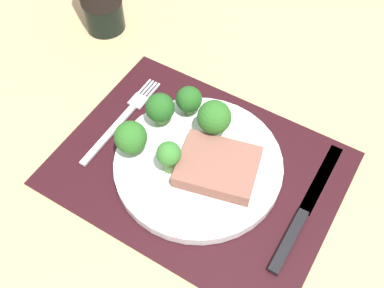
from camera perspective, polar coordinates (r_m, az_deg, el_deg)
The scene contains 11 objects.
ground_plane at distance 69.87cm, azimuth 0.74°, elevation -3.67°, with size 140.00×110.00×3.00cm, color tan.
placemat at distance 68.47cm, azimuth 0.76°, elevation -2.94°, with size 40.11×30.35×0.30cm, color black.
plate at distance 67.68cm, azimuth 0.77°, elevation -2.50°, with size 24.36×24.36×1.60cm, color white.
steak at distance 65.43cm, azimuth 3.30°, elevation -2.56°, with size 10.86×8.82×2.25cm, color #8C5647.
broccoli_near_fork at distance 63.75cm, azimuth -2.84°, elevation -1.39°, with size 3.45×3.45×5.37cm.
broccoli_near_steak at distance 66.71cm, azimuth 2.72°, elevation 3.24°, with size 4.95×4.95×6.57cm.
broccoli_center at distance 68.92cm, azimuth -3.92°, elevation 4.38°, with size 4.39×4.39×5.53cm.
broccoli_front_edge at distance 70.36cm, azimuth -0.37°, elevation 5.42°, with size 4.00×4.00×4.91cm.
broccoli_back_left at distance 65.97cm, azimuth -7.48°, elevation 0.80°, with size 4.70×4.70×5.66cm.
fork at distance 74.11cm, azimuth -8.52°, elevation 3.00°, with size 2.40×19.20×0.50cm.
knife at distance 65.87cm, azimuth 13.28°, elevation -8.41°, with size 1.80×23.00×0.80cm.
Camera 1 is at (18.36, -32.20, 57.72)cm, focal length 43.77 mm.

